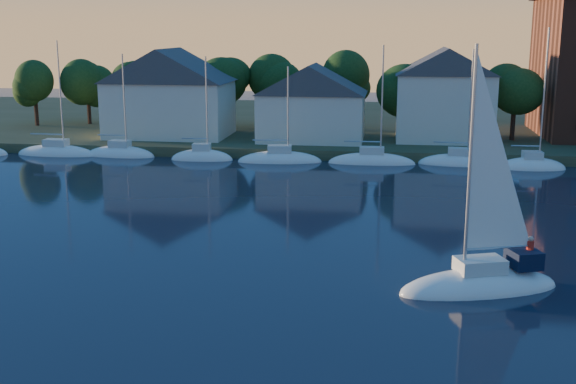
% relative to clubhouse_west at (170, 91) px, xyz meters
% --- Properties ---
extents(shoreline_land, '(160.00, 50.00, 2.00)m').
position_rel_clubhouse_west_xyz_m(shoreline_land, '(22.00, 17.00, -5.93)').
color(shoreline_land, '#333C23').
rests_on(shoreline_land, ground).
extents(wooden_dock, '(120.00, 3.00, 1.00)m').
position_rel_clubhouse_west_xyz_m(wooden_dock, '(22.00, -6.00, -5.93)').
color(wooden_dock, brown).
rests_on(wooden_dock, ground).
extents(clubhouse_west, '(13.65, 9.45, 9.64)m').
position_rel_clubhouse_west_xyz_m(clubhouse_west, '(0.00, 0.00, 0.00)').
color(clubhouse_west, white).
rests_on(clubhouse_west, shoreline_land).
extents(clubhouse_centre, '(11.55, 8.40, 8.08)m').
position_rel_clubhouse_west_xyz_m(clubhouse_centre, '(16.00, -1.00, -0.80)').
color(clubhouse_centre, white).
rests_on(clubhouse_centre, shoreline_land).
extents(clubhouse_east, '(10.50, 8.40, 9.80)m').
position_rel_clubhouse_west_xyz_m(clubhouse_east, '(30.00, 1.00, 0.07)').
color(clubhouse_east, white).
rests_on(clubhouse_east, shoreline_land).
extents(tree_line, '(93.40, 5.40, 8.90)m').
position_rel_clubhouse_west_xyz_m(tree_line, '(24.00, 5.00, 1.24)').
color(tree_line, '#352118').
rests_on(tree_line, shoreline_land).
extents(moored_fleet, '(63.50, 2.40, 12.05)m').
position_rel_clubhouse_west_xyz_m(moored_fleet, '(10.00, -9.00, -5.83)').
color(moored_fleet, white).
rests_on(moored_fleet, ground).
extents(hero_sailboat, '(8.74, 5.25, 13.14)m').
position_rel_clubhouse_west_xyz_m(hero_sailboat, '(29.02, -42.86, -5.37)').
color(hero_sailboat, white).
rests_on(hero_sailboat, ground).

